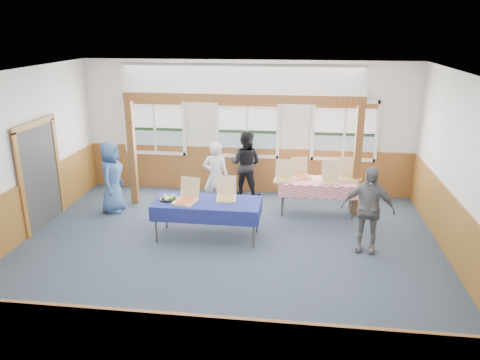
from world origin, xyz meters
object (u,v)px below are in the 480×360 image
at_px(woman_white, 216,177).
at_px(person_grey, 368,209).
at_px(table_left, 207,204).
at_px(man_blue, 112,177).
at_px(table_right, 318,183).
at_px(woman_black, 246,164).

xyz_separation_m(woman_white, person_grey, (3.04, -1.51, 0.01)).
bearing_deg(person_grey, table_left, -171.38).
relative_size(man_blue, person_grey, 0.98).
height_order(table_right, woman_white, woman_white).
height_order(table_right, woman_black, woman_black).
height_order(woman_white, person_grey, person_grey).
bearing_deg(man_blue, table_left, -117.52).
relative_size(table_right, woman_white, 1.07).
relative_size(woman_black, person_grey, 0.99).
bearing_deg(table_left, table_right, 29.48).
distance_m(table_left, woman_white, 1.35).
height_order(table_right, person_grey, person_grey).
distance_m(woman_white, man_blue, 2.29).
relative_size(table_left, table_right, 1.24).
relative_size(table_right, woman_black, 1.06).
bearing_deg(table_left, woman_white, 86.60).
bearing_deg(table_right, table_left, -141.13).
distance_m(table_left, person_grey, 2.98).
xyz_separation_m(table_right, man_blue, (-4.49, -0.44, 0.10)).
distance_m(table_right, woman_black, 1.91).
bearing_deg(person_grey, table_right, 127.79).
bearing_deg(man_blue, person_grey, -105.75).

